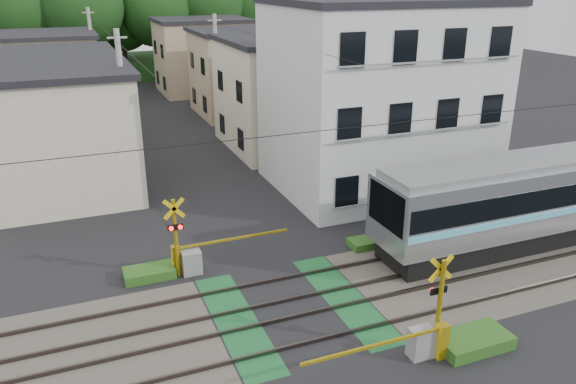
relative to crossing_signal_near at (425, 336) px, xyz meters
name	(u,v)px	position (x,y,z in m)	size (l,w,h in m)	color
ground	(292,310)	(-2.59, 3.65, -0.71)	(120.00, 120.00, 0.00)	black
track_bed	(292,309)	(-2.59, 3.65, -0.67)	(120.00, 120.00, 0.14)	#47423A
crossing_signal_near	(425,336)	(0.00, 0.00, 0.00)	(4.74, 0.65, 3.09)	yellow
crossing_signal_far	(189,256)	(-5.17, 7.31, 0.00)	(4.74, 0.65, 3.09)	yellow
apartment_block	(378,96)	(5.91, 13.15, 3.94)	(10.20, 8.36, 9.30)	silver
houses_row	(157,82)	(-2.33, 29.57, 2.53)	(22.07, 31.35, 6.80)	beige
tree_hill	(129,16)	(-1.15, 52.64, 5.60)	(40.00, 13.22, 11.91)	#193D14
catenary	(454,180)	(3.41, 3.69, 2.98)	(60.00, 5.04, 7.00)	#2D2D33
utility_poles	(144,78)	(-3.64, 26.66, 3.37)	(7.90, 42.00, 8.00)	#A5A5A0
pedestrian	(135,95)	(-2.95, 38.54, 0.04)	(0.55, 0.36, 1.50)	#24262E
weed_patches	(341,296)	(-0.83, 3.56, -0.53)	(10.25, 8.80, 0.40)	#2D5E1E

